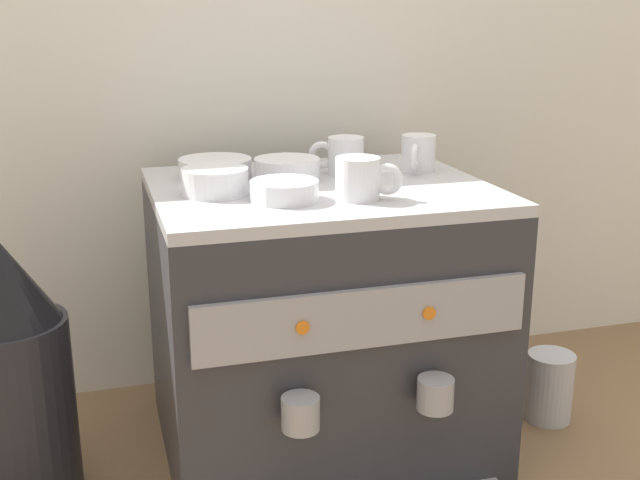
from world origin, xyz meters
TOP-DOWN VIEW (x-y plane):
  - ground_plane at (0.00, 0.00)m, footprint 4.00×4.00m
  - tiled_backsplash_wall at (0.00, 0.33)m, footprint 2.80×0.03m
  - espresso_machine at (0.00, -0.00)m, footprint 0.55×0.57m
  - ceramic_cup_0 at (0.20, 0.06)m, footprint 0.07×0.09m
  - ceramic_cup_1 at (0.03, -0.12)m, footprint 0.10×0.07m
  - ceramic_cup_2 at (0.06, 0.07)m, footprint 0.09×0.07m
  - ceramic_bowl_0 at (-0.08, -0.09)m, footprint 0.11×0.11m
  - ceramic_bowl_1 at (-0.05, 0.05)m, footprint 0.11×0.11m
  - ceramic_bowl_2 at (-0.18, -0.02)m, footprint 0.11×0.11m
  - ceramic_bowl_3 at (-0.16, 0.10)m, footprint 0.13×0.13m
  - coffee_grinder at (-0.51, -0.03)m, footprint 0.19×0.19m
  - milk_pitcher at (0.45, -0.04)m, footprint 0.09×0.09m

SIDE VIEW (x-z plane):
  - ground_plane at x=0.00m, z-range 0.00..0.00m
  - milk_pitcher at x=0.45m, z-range 0.00..0.13m
  - coffee_grinder at x=-0.51m, z-range -0.01..0.43m
  - espresso_machine at x=0.00m, z-range 0.00..0.48m
  - ceramic_bowl_0 at x=-0.08m, z-range 0.48..0.51m
  - ceramic_bowl_3 at x=-0.16m, z-range 0.48..0.51m
  - ceramic_bowl_1 at x=-0.05m, z-range 0.48..0.52m
  - ceramic_bowl_2 at x=-0.18m, z-range 0.48..0.52m
  - ceramic_cup_0 at x=0.20m, z-range 0.48..0.55m
  - ceramic_cup_1 at x=0.03m, z-range 0.48..0.55m
  - ceramic_cup_2 at x=0.06m, z-range 0.48..0.55m
  - tiled_backsplash_wall at x=0.00m, z-range 0.00..1.11m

